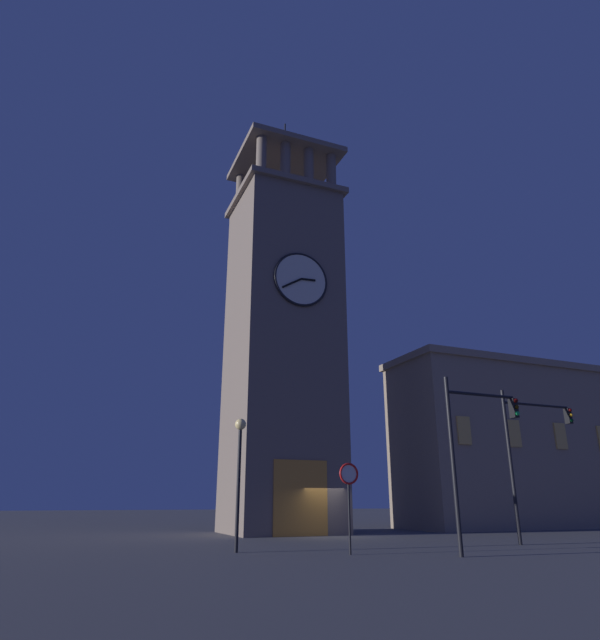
% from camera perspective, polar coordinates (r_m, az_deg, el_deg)
% --- Properties ---
extents(ground_plane, '(200.00, 200.00, 0.00)m').
position_cam_1_polar(ground_plane, '(31.00, 3.28, -22.01)').
color(ground_plane, '#4C4C51').
extents(clocktower, '(7.00, 6.72, 29.03)m').
position_cam_1_polar(clocktower, '(35.26, -1.84, -2.48)').
color(clocktower, '#75665B').
rests_on(clocktower, ground_plane).
extents(adjacent_wing_building, '(21.30, 6.53, 11.70)m').
position_cam_1_polar(adjacent_wing_building, '(44.85, 23.05, -12.06)').
color(adjacent_wing_building, gray).
rests_on(adjacent_wing_building, ground_plane).
extents(traffic_signal_near, '(4.21, 0.41, 6.80)m').
position_cam_1_polar(traffic_signal_near, '(27.93, 23.14, -11.78)').
color(traffic_signal_near, black).
rests_on(traffic_signal_near, ground_plane).
extents(traffic_signal_mid, '(3.31, 0.41, 6.24)m').
position_cam_1_polar(traffic_signal_mid, '(21.30, 17.90, -11.77)').
color(traffic_signal_mid, black).
rests_on(traffic_signal_mid, ground_plane).
extents(street_lamp, '(0.44, 0.44, 4.92)m').
position_cam_1_polar(street_lamp, '(21.68, -6.46, -14.23)').
color(street_lamp, black).
rests_on(street_lamp, ground_plane).
extents(no_horn_sign, '(0.78, 0.14, 3.16)m').
position_cam_1_polar(no_horn_sign, '(20.68, 5.22, -16.74)').
color(no_horn_sign, black).
rests_on(no_horn_sign, ground_plane).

